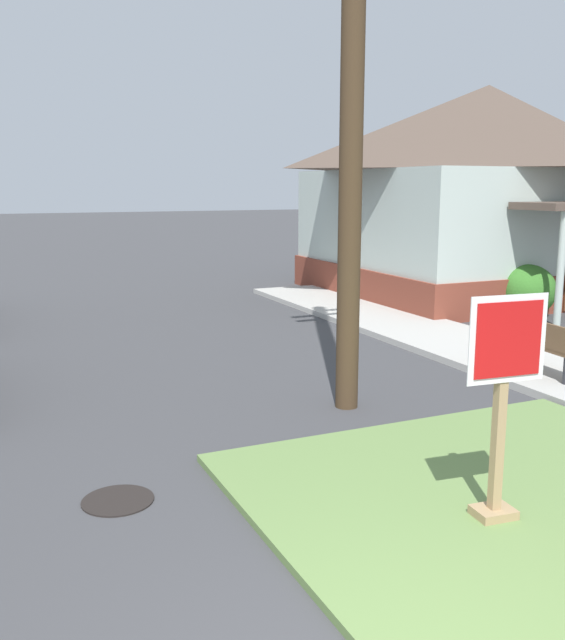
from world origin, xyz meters
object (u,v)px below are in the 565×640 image
street_bench (537,342)px  utility_pole (354,14)px  manhole_cover (118,500)px  stop_sign (501,411)px

street_bench → utility_pole: (-3.45, -0.04, 4.54)m
street_bench → utility_pole: 5.70m
manhole_cover → street_bench: street_bench is taller
stop_sign → street_bench: size_ratio=1.18×
stop_sign → street_bench: stop_sign is taller
manhole_cover → street_bench: bearing=13.9°
street_bench → manhole_cover: bearing=-166.1°
stop_sign → utility_pole: utility_pole is taller
stop_sign → manhole_cover: 3.71m
manhole_cover → stop_sign: bearing=-32.0°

